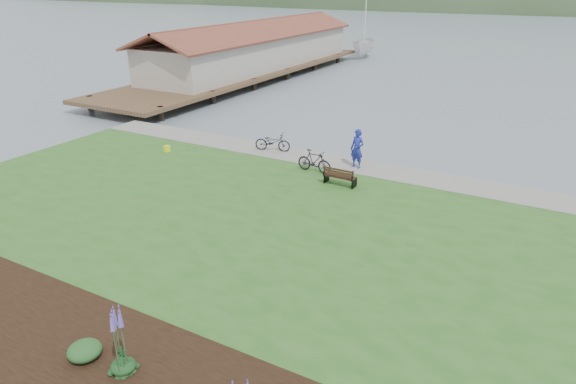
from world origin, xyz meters
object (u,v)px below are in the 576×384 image
object	(u,v)px
sailboat	(363,58)
person	(357,146)
park_bench	(339,176)
bicycle_a	(273,142)

from	to	relation	value
sailboat	person	bearing A→B (deg)	-79.48
park_bench	bicycle_a	xyz separation A→B (m)	(-5.26, 2.86, 0.07)
person	bicycle_a	world-z (taller)	person
bicycle_a	sailboat	xyz separation A→B (m)	(-9.76, 38.36, -0.92)
park_bench	sailboat	bearing A→B (deg)	111.62
sailboat	bicycle_a	bearing A→B (deg)	-86.18
person	bicycle_a	size ratio (longest dim) A/B	1.18
bicycle_a	park_bench	bearing A→B (deg)	-133.71
bicycle_a	sailboat	distance (m)	39.60
park_bench	bicycle_a	size ratio (longest dim) A/B	0.75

